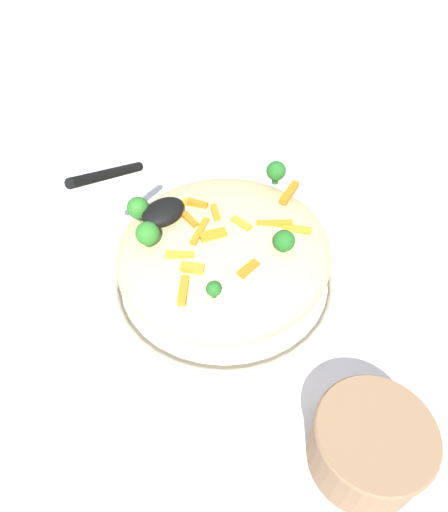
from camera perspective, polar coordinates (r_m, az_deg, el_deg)
ground_plane at (r=0.66m, az=-0.00°, el=-4.20°), size 2.40×2.40×0.00m
serving_bowl at (r=0.64m, az=-0.00°, el=-2.90°), size 0.31×0.31×0.04m
pasta_mound at (r=0.60m, az=-0.00°, el=0.50°), size 0.27×0.26×0.08m
carrot_piece_0 at (r=0.58m, az=8.55°, el=3.18°), size 0.03×0.03×0.01m
carrot_piece_1 at (r=0.57m, az=2.03°, el=3.82°), size 0.01×0.03×0.01m
carrot_piece_2 at (r=0.61m, az=-5.33°, el=5.90°), size 0.04×0.02×0.01m
carrot_piece_3 at (r=0.57m, az=-2.85°, el=2.92°), size 0.04×0.03×0.01m
carrot_piece_4 at (r=0.53m, az=2.86°, el=-1.54°), size 0.03×0.01×0.01m
carrot_piece_5 at (r=0.60m, az=-3.09°, el=6.09°), size 0.02×0.03×0.01m
carrot_piece_6 at (r=0.58m, az=-3.98°, el=4.20°), size 0.01×0.03×0.01m
carrot_piece_7 at (r=0.56m, az=-0.98°, el=2.27°), size 0.03×0.02×0.01m
carrot_piece_8 at (r=0.58m, az=5.93°, el=3.80°), size 0.04×0.04×0.01m
carrot_piece_9 at (r=0.53m, az=-3.73°, el=-1.40°), size 0.02×0.03×0.01m
carrot_piece_10 at (r=0.63m, az=7.68°, el=7.38°), size 0.04×0.02×0.01m
carrot_piece_11 at (r=0.55m, az=-5.19°, el=0.12°), size 0.03×0.03×0.01m
carrot_piece_12 at (r=0.58m, az=-1.01°, el=5.08°), size 0.02×0.02×0.01m
carrot_piece_13 at (r=0.52m, az=-4.80°, el=-4.03°), size 0.03×0.03×0.01m
broccoli_floret_0 at (r=0.63m, az=6.12°, el=9.84°), size 0.03×0.03×0.03m
broccoli_floret_1 at (r=0.56m, az=-8.93°, el=2.59°), size 0.03×0.03×0.03m
broccoli_floret_2 at (r=0.55m, az=7.04°, el=1.76°), size 0.02×0.02×0.03m
broccoli_floret_3 at (r=0.59m, az=-10.02°, el=5.55°), size 0.03×0.03×0.03m
broccoli_floret_4 at (r=0.50m, az=-1.20°, el=-3.89°), size 0.02×0.02×0.02m
serving_spoon at (r=0.58m, az=-9.33°, el=6.65°), size 0.13×0.11×0.09m
companion_bowl at (r=0.54m, az=16.72°, el=-20.33°), size 0.12×0.12×0.07m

